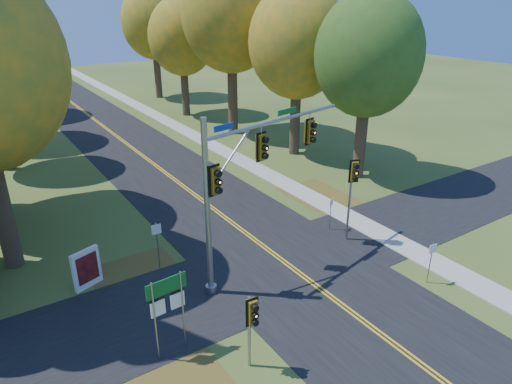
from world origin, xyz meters
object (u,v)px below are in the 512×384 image
east_signal_pole (353,180)px  info_kiosk (87,269)px  traffic_mast (246,173)px  route_sign_cluster (168,300)px

east_signal_pole → info_kiosk: east_signal_pole is taller
info_kiosk → traffic_mast: bearing=-44.6°
route_sign_cluster → info_kiosk: 6.29m
east_signal_pole → route_sign_cluster: bearing=-145.8°
east_signal_pole → traffic_mast: bearing=-162.1°
east_signal_pole → route_sign_cluster: (-11.32, -2.55, -1.20)m
traffic_mast → info_kiosk: size_ratio=4.60×
east_signal_pole → info_kiosk: size_ratio=2.49×
traffic_mast → info_kiosk: (-6.56, 3.03, -4.18)m
east_signal_pole → route_sign_cluster: 11.66m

